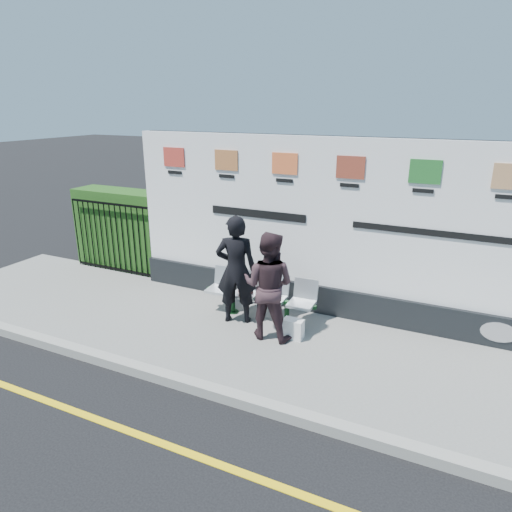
{
  "coord_description": "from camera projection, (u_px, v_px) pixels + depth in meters",
  "views": [
    {
      "loc": [
        2.22,
        -3.31,
        3.62
      ],
      "look_at": [
        -0.79,
        3.05,
        1.25
      ],
      "focal_mm": 32.0,
      "sensor_mm": 36.0,
      "label": 1
    }
  ],
  "objects": [
    {
      "name": "ground",
      "position": [
        201.0,
        458.0,
        4.89
      ],
      "size": [
        80.0,
        80.0,
        0.0
      ],
      "primitive_type": "plane",
      "color": "black"
    },
    {
      "name": "hedge",
      "position": [
        126.0,
        229.0,
        10.12
      ],
      "size": [
        2.35,
        0.7,
        1.7
      ],
      "primitive_type": "cube",
      "color": "#214C16",
      "rests_on": "pavement"
    },
    {
      "name": "handbag_brown",
      "position": [
        246.0,
        288.0,
        7.78
      ],
      "size": [
        0.24,
        0.11,
        0.19
      ],
      "primitive_type": "cube",
      "rotation": [
        0.0,
        0.0,
        -0.01
      ],
      "color": "black",
      "rests_on": "bench"
    },
    {
      "name": "yellow_line",
      "position": [
        201.0,
        458.0,
        4.89
      ],
      "size": [
        14.0,
        0.1,
        0.01
      ],
      "primitive_type": "cube",
      "color": "yellow",
      "rests_on": "ground"
    },
    {
      "name": "railing",
      "position": [
        112.0,
        237.0,
        9.76
      ],
      "size": [
        2.05,
        0.06,
        1.54
      ],
      "primitive_type": null,
      "color": "black",
      "rests_on": "pavement"
    },
    {
      "name": "carrier_bag_white",
      "position": [
        293.0,
        329.0,
        7.1
      ],
      "size": [
        0.31,
        0.19,
        0.31
      ],
      "primitive_type": "cube",
      "color": "white",
      "rests_on": "pavement"
    },
    {
      "name": "woman_right",
      "position": [
        268.0,
        286.0,
        6.95
      ],
      "size": [
        0.86,
        0.68,
        1.7
      ],
      "primitive_type": "imported",
      "rotation": [
        0.0,
        0.0,
        3.19
      ],
      "color": "#322025",
      "rests_on": "pavement"
    },
    {
      "name": "bench",
      "position": [
        259.0,
        306.0,
        7.78
      ],
      "size": [
        1.93,
        0.57,
        0.41
      ],
      "primitive_type": null,
      "rotation": [
        0.0,
        0.0,
        0.03
      ],
      "color": "silver",
      "rests_on": "pavement"
    },
    {
      "name": "woman_left",
      "position": [
        236.0,
        270.0,
        7.44
      ],
      "size": [
        0.78,
        0.64,
        1.83
      ],
      "primitive_type": "imported",
      "rotation": [
        0.0,
        0.0,
        3.5
      ],
      "color": "black",
      "rests_on": "pavement"
    },
    {
      "name": "billboard",
      "position": [
        347.0,
        243.0,
        7.54
      ],
      "size": [
        8.0,
        0.3,
        3.0
      ],
      "color": "black",
      "rests_on": "pavement"
    },
    {
      "name": "pavement",
      "position": [
        287.0,
        346.0,
        7.02
      ],
      "size": [
        14.0,
        3.0,
        0.12
      ],
      "primitive_type": "cube",
      "color": "slate",
      "rests_on": "ground"
    },
    {
      "name": "kerb",
      "position": [
        243.0,
        400.0,
        5.73
      ],
      "size": [
        14.0,
        0.18,
        0.14
      ],
      "primitive_type": "cube",
      "color": "gray",
      "rests_on": "ground"
    }
  ]
}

